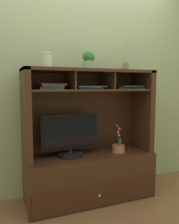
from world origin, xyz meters
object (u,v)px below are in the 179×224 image
Objects in this scene: magazine_stack_right at (52,86)px; magazine_stack_centre at (88,87)px; tv_monitor at (70,138)px; potted_succulent at (89,62)px; magazine_stack_left at (127,87)px; potted_orchid at (118,148)px; media_console at (89,160)px; ceramic_vase at (47,60)px; diffuser_bottle at (126,67)px.

magazine_stack_centre is at bearing 5.89° from magazine_stack_right.
potted_succulent is at bearing 6.31° from tv_monitor.
magazine_stack_left is 1.75× the size of potted_succulent.
magazine_stack_centre is (-0.33, 0.07, 0.67)m from potted_orchid.
magazine_stack_left is 0.52m from potted_succulent.
media_console is 0.79m from magazine_stack_centre.
potted_orchid is 0.76m from magazine_stack_centre.
ceramic_vase reaches higher than magazine_stack_right.
potted_succulent is (-0.45, 0.03, 0.27)m from magazine_stack_left.
media_console is at bearing -74.69° from potted_succulent.
potted_succulent is (-0.00, -0.01, 0.27)m from magazine_stack_centre.
tv_monitor is at bearing -176.55° from media_console.
potted_succulent is at bearing 105.31° from media_console.
media_console is at bearing 171.49° from potted_orchid.
media_console is at bearing -177.69° from diffuser_bottle.
tv_monitor is 2.32× the size of magazine_stack_right.
ceramic_vase is at bearing -174.40° from potted_succulent.
magazine_stack_right is 0.87× the size of diffuser_bottle.
potted_succulent is (-0.00, 0.01, 1.06)m from media_console.
magazine_stack_centre is 0.40m from magazine_stack_right.
ceramic_vase is at bearing -172.69° from magazine_stack_centre.
magazine_stack_left is at bearing 0.55° from ceramic_vase.
media_console is 1.11m from diffuser_bottle.
magazine_stack_left is at bearing -6.21° from magazine_stack_centre.
magazine_stack_left is 0.45m from magazine_stack_centre.
diffuser_bottle reaches higher than magazine_stack_left.
tv_monitor is at bearing 1.21° from magazine_stack_right.
tv_monitor reaches higher than potted_orchid.
magazine_stack_right is (-0.40, -0.04, 0.01)m from magazine_stack_centre.
diffuser_bottle is (0.12, 0.07, 0.91)m from potted_orchid.
tv_monitor is 1.84× the size of magazine_stack_left.
magazine_stack_right is 0.25m from ceramic_vase.
magazine_stack_centre is at bearing 173.79° from magazine_stack_left.
potted_orchid is (0.55, -0.04, -0.15)m from tv_monitor.
media_console is 9.55× the size of ceramic_vase.
magazine_stack_centre is 1.08× the size of diffuser_bottle.
magazine_stack_centre is 0.27m from potted_succulent.
tv_monitor is 1.01m from diffuser_bottle.
ceramic_vase is at bearing 178.77° from potted_orchid.
diffuser_bottle is at bearing 0.94° from potted_succulent.
potted_orchid is 0.92m from diffuser_bottle.
magazine_stack_left is 2.27× the size of ceramic_vase.
magazine_stack_right reaches higher than potted_orchid.
media_console is 1.06m from potted_succulent.
magazine_stack_right is (-0.18, -0.00, 0.54)m from tv_monitor.
ceramic_vase is (-0.78, 0.02, 0.93)m from potted_orchid.
magazine_stack_left is at bearing -0.97° from tv_monitor.
potted_orchid is at bearing -167.16° from magazine_stack_left.
media_console is 4.21× the size of magazine_stack_left.
tv_monitor is at bearing 4.94° from ceramic_vase.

